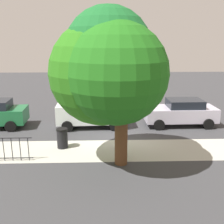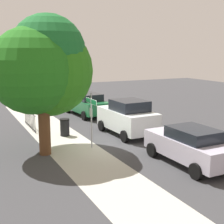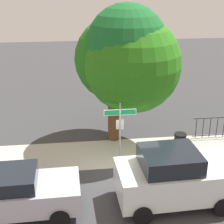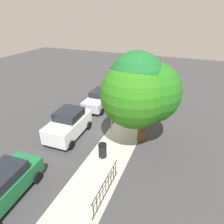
# 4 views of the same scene
# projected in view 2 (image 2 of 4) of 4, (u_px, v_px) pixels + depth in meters

# --- Properties ---
(ground_plane) EXTENTS (60.00, 60.00, 0.00)m
(ground_plane) POSITION_uv_depth(u_px,v_px,m) (99.00, 146.00, 16.18)
(ground_plane) COLOR #38383A
(sidewalk_strip) EXTENTS (24.00, 2.60, 0.00)m
(sidewalk_strip) POSITION_uv_depth(u_px,v_px,m) (62.00, 140.00, 17.38)
(sidewalk_strip) COLOR #B0ADA1
(sidewalk_strip) RESTS_ON ground_plane
(street_sign) EXTENTS (1.32, 0.07, 2.74)m
(street_sign) POSITION_uv_depth(u_px,v_px,m) (91.00, 111.00, 15.62)
(street_sign) COLOR #9EA0A5
(street_sign) RESTS_ON ground_plane
(shade_tree) EXTENTS (4.70, 4.98, 6.47)m
(shade_tree) POSITION_uv_depth(u_px,v_px,m) (43.00, 67.00, 14.76)
(shade_tree) COLOR brown
(shade_tree) RESTS_ON ground_plane
(car_silver) EXTENTS (4.34, 2.04, 1.62)m
(car_silver) POSITION_uv_depth(u_px,v_px,m) (190.00, 145.00, 13.55)
(car_silver) COLOR silver
(car_silver) RESTS_ON ground_plane
(car_white) EXTENTS (4.09, 2.27, 2.03)m
(car_white) POSITION_uv_depth(u_px,v_px,m) (128.00, 117.00, 18.32)
(car_white) COLOR white
(car_white) RESTS_ON ground_plane
(car_green) EXTENTS (4.61, 2.21, 1.67)m
(car_green) POSITION_uv_depth(u_px,v_px,m) (87.00, 104.00, 23.73)
(car_green) COLOR #196335
(car_green) RESTS_ON ground_plane
(iron_fence) EXTENTS (3.19, 0.04, 1.07)m
(iron_fence) POSITION_uv_depth(u_px,v_px,m) (30.00, 119.00, 19.87)
(iron_fence) COLOR black
(iron_fence) RESTS_ON ground_plane
(trash_bin) EXTENTS (0.55, 0.55, 0.98)m
(trash_bin) POSITION_uv_depth(u_px,v_px,m) (65.00, 127.00, 18.12)
(trash_bin) COLOR black
(trash_bin) RESTS_ON ground_plane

